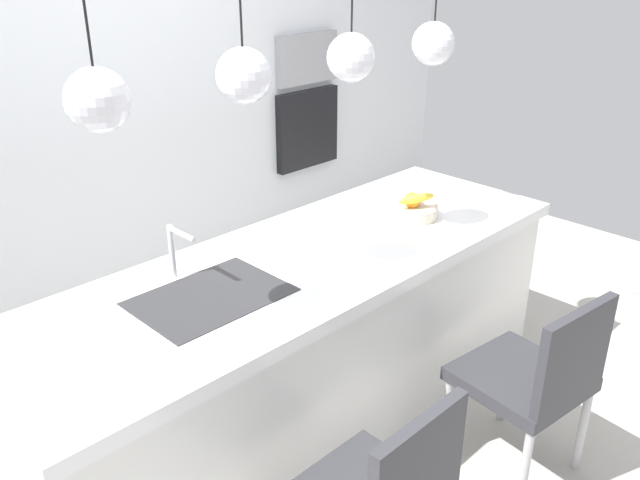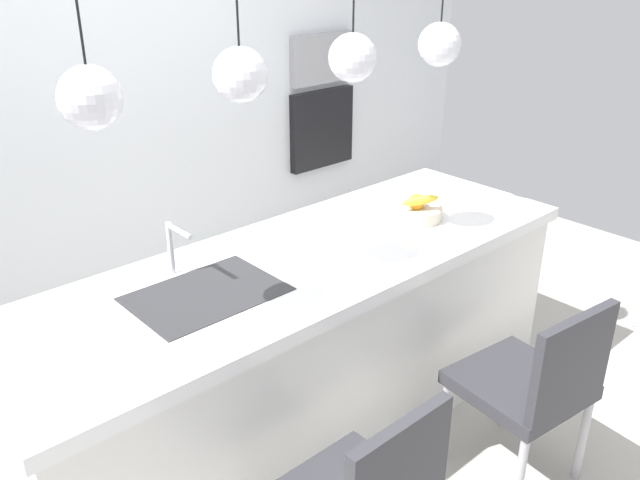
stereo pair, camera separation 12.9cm
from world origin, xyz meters
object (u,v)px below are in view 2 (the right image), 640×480
at_px(microwave, 321,58).
at_px(oven, 321,129).
at_px(fruit_bowl, 416,210).
at_px(chair_middle, 534,383).

distance_m(microwave, oven, 0.50).
xyz_separation_m(fruit_bowl, microwave, (0.85, 1.62, 0.43)).
bearing_deg(microwave, chair_middle, -113.49).
relative_size(fruit_bowl, microwave, 0.47).
bearing_deg(fruit_bowl, chair_middle, -104.30).
xyz_separation_m(microwave, chair_middle, (-1.07, -2.46, -0.88)).
bearing_deg(oven, fruit_bowl, -117.78).
distance_m(microwave, chair_middle, 2.82).
bearing_deg(chair_middle, oven, 66.51).
relative_size(microwave, oven, 0.96).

